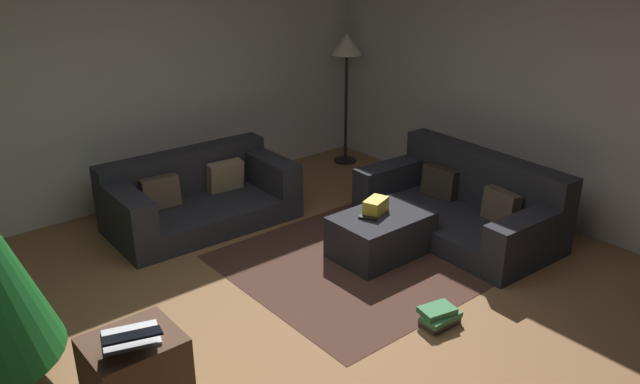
# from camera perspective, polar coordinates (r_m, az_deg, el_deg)

# --- Properties ---
(ground_plane) EXTENTS (6.40, 6.40, 0.00)m
(ground_plane) POSITION_cam_1_polar(r_m,az_deg,el_deg) (4.58, -1.06, -13.21)
(ground_plane) COLOR brown
(rear_partition) EXTENTS (6.40, 0.12, 2.60)m
(rear_partition) POSITION_cam_1_polar(r_m,az_deg,el_deg) (6.63, -18.58, 9.38)
(rear_partition) COLOR #BCB7B2
(rear_partition) RESTS_ON ground_plane
(corner_partition) EXTENTS (0.12, 6.40, 2.60)m
(corner_partition) POSITION_cam_1_polar(r_m,az_deg,el_deg) (6.33, 21.90, 8.35)
(corner_partition) COLOR #B5B0AB
(corner_partition) RESTS_ON ground_plane
(couch_left) EXTENTS (1.79, 0.98, 0.67)m
(couch_left) POSITION_cam_1_polar(r_m,az_deg,el_deg) (6.31, -11.01, -0.41)
(couch_left) COLOR #26262B
(couch_left) RESTS_ON ground_plane
(couch_right) EXTENTS (1.06, 1.91, 0.73)m
(couch_right) POSITION_cam_1_polar(r_m,az_deg,el_deg) (6.18, 12.88, -1.09)
(couch_right) COLOR #26262B
(couch_right) RESTS_ON ground_plane
(ottoman) EXTENTS (0.86, 0.57, 0.38)m
(ottoman) POSITION_cam_1_polar(r_m,az_deg,el_deg) (5.63, 5.54, -3.82)
(ottoman) COLOR #26262B
(ottoman) RESTS_ON ground_plane
(gift_box) EXTENTS (0.27, 0.22, 0.13)m
(gift_box) POSITION_cam_1_polar(r_m,az_deg,el_deg) (5.56, 5.04, -1.25)
(gift_box) COLOR gold
(gift_box) RESTS_ON ottoman
(tv_remote) EXTENTS (0.12, 0.16, 0.02)m
(tv_remote) POSITION_cam_1_polar(r_m,az_deg,el_deg) (5.45, 4.34, -2.36)
(tv_remote) COLOR black
(tv_remote) RESTS_ON ottoman
(side_table) EXTENTS (0.52, 0.44, 0.56)m
(side_table) POSITION_cam_1_polar(r_m,az_deg,el_deg) (3.94, -16.17, -15.95)
(side_table) COLOR #4C3323
(side_table) RESTS_ON ground_plane
(laptop) EXTENTS (0.41, 0.47, 0.18)m
(laptop) POSITION_cam_1_polar(r_m,az_deg,el_deg) (3.70, -16.63, -12.40)
(laptop) COLOR silver
(laptop) RESTS_ON side_table
(book_stack) EXTENTS (0.30, 0.22, 0.14)m
(book_stack) POSITION_cam_1_polar(r_m,az_deg,el_deg) (4.78, 10.71, -10.97)
(book_stack) COLOR #4C423D
(book_stack) RESTS_ON ground_plane
(corner_lamp) EXTENTS (0.36, 0.36, 1.57)m
(corner_lamp) POSITION_cam_1_polar(r_m,az_deg,el_deg) (7.59, 2.44, 12.31)
(corner_lamp) COLOR black
(corner_lamp) RESTS_ON ground_plane
(area_rug) EXTENTS (2.60, 2.00, 0.01)m
(area_rug) POSITION_cam_1_polar(r_m,az_deg,el_deg) (5.71, 5.47, -5.50)
(area_rug) COLOR #442920
(area_rug) RESTS_ON ground_plane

